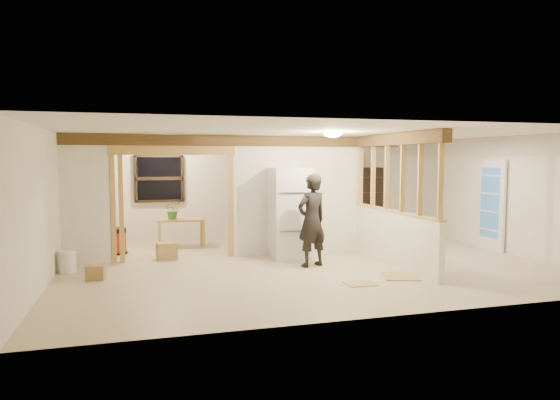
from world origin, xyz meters
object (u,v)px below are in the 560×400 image
object	(u,v)px
refrigerator	(290,213)
woman	(312,220)
bookshelf	(365,202)
shop_vac	(117,241)
work_table	(181,233)

from	to	relation	value
refrigerator	woman	size ratio (longest dim) A/B	1.06
refrigerator	bookshelf	distance (m)	3.56
woman	shop_vac	world-z (taller)	woman
woman	shop_vac	distance (m)	4.26
refrigerator	bookshelf	xyz separation A→B (m)	(2.75, 2.26, -0.03)
refrigerator	work_table	world-z (taller)	refrigerator
bookshelf	work_table	bearing A→B (deg)	-173.78
woman	bookshelf	distance (m)	4.10
woman	bookshelf	xyz separation A→B (m)	(2.59, 3.18, 0.02)
work_table	shop_vac	world-z (taller)	work_table
woman	shop_vac	xyz separation A→B (m)	(-3.57, 2.23, -0.59)
woman	work_table	world-z (taller)	woman
bookshelf	shop_vac	bearing A→B (deg)	-171.31
work_table	bookshelf	size ratio (longest dim) A/B	0.59
refrigerator	bookshelf	world-z (taller)	refrigerator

